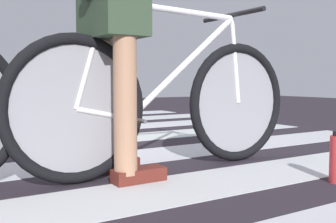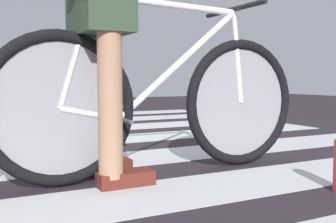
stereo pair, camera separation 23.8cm
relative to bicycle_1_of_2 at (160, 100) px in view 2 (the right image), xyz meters
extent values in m
cube|color=#261F28|center=(-0.41, 1.05, -0.40)|extent=(18.00, 14.00, 0.02)
cube|color=silver|center=(-0.49, -0.33, -0.38)|extent=(5.20, 0.44, 0.00)
cube|color=#B6B6BF|center=(-0.37, 0.43, -0.38)|extent=(5.20, 0.44, 0.00)
cube|color=#B6BDBD|center=(-0.38, 1.22, -0.38)|extent=(5.20, 0.44, 0.00)
cube|color=#B6B7BF|center=(-0.51, 1.96, -0.38)|extent=(5.20, 0.44, 0.00)
cube|color=#B6BCBE|center=(-0.46, 2.72, -0.38)|extent=(5.20, 0.44, 0.00)
cube|color=silver|center=(-0.47, 3.48, -0.38)|extent=(5.20, 0.44, 0.00)
torus|color=black|center=(-0.51, -0.01, -0.03)|extent=(0.72, 0.07, 0.72)
torus|color=black|center=(0.51, 0.01, -0.03)|extent=(0.72, 0.07, 0.72)
cylinder|color=gray|center=(-0.51, -0.01, -0.03)|extent=(0.61, 0.02, 0.61)
cylinder|color=gray|center=(0.51, 0.01, -0.03)|extent=(0.61, 0.02, 0.61)
cylinder|color=white|center=(0.05, 0.00, 0.48)|extent=(0.80, 0.05, 0.05)
cylinder|color=white|center=(0.11, 0.00, 0.19)|extent=(0.70, 0.05, 0.59)
cylinder|color=white|center=(-0.29, 0.00, 0.20)|extent=(0.15, 0.04, 0.59)
cylinder|color=white|center=(-0.37, -0.01, -0.06)|extent=(0.29, 0.03, 0.09)
cylinder|color=white|center=(-0.43, -0.01, 0.23)|extent=(0.18, 0.03, 0.53)
cylinder|color=white|center=(0.48, 0.01, 0.22)|extent=(0.09, 0.03, 0.50)
cylinder|color=black|center=(0.45, 0.01, 0.49)|extent=(0.04, 0.52, 0.03)
cylinder|color=#4C4C51|center=(-0.23, 0.00, -0.09)|extent=(0.03, 0.34, 0.02)
cylinder|color=#A87A5B|center=(-0.32, 0.13, 0.11)|extent=(0.11, 0.11, 0.89)
cylinder|color=#A87A5B|center=(-0.31, -0.15, 0.11)|extent=(0.11, 0.11, 0.89)
cube|color=#2F422E|center=(-0.32, -0.01, 0.45)|extent=(0.23, 0.41, 0.28)
cube|color=#592019|center=(-0.25, 0.14, -0.35)|extent=(0.26, 0.10, 0.07)
cube|color=#592019|center=(-0.24, -0.14, -0.35)|extent=(0.26, 0.10, 0.07)
camera|label=1|loc=(-1.09, -1.81, 0.11)|focal=42.05mm
camera|label=2|loc=(-0.85, -1.81, 0.11)|focal=42.05mm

